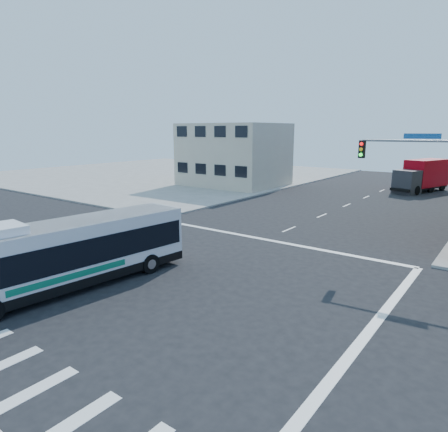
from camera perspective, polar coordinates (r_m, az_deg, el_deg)
The scene contains 6 objects.
ground at distance 19.71m, azimuth -8.74°, elevation -9.27°, with size 120.00×120.00×0.00m, color black.
sidewalk_nw at distance 68.23m, azimuth -8.59°, elevation 6.07°, with size 50.00×50.00×0.15m, color gray.
building_west at distance 52.45m, azimuth 1.43°, elevation 8.72°, with size 12.06×10.06×8.00m.
signal_mast_ne at distance 23.86m, azimuth 26.70°, elevation 5.64°, with size 7.91×1.13×8.07m.
transit_bus at distance 19.55m, azimuth -21.51°, elevation -4.96°, with size 3.65×11.84×3.45m.
box_truck at distance 52.66m, azimuth 26.37°, elevation 5.10°, with size 4.92×8.71×3.77m.
Camera 1 is at (13.20, -12.78, 7.16)m, focal length 32.00 mm.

